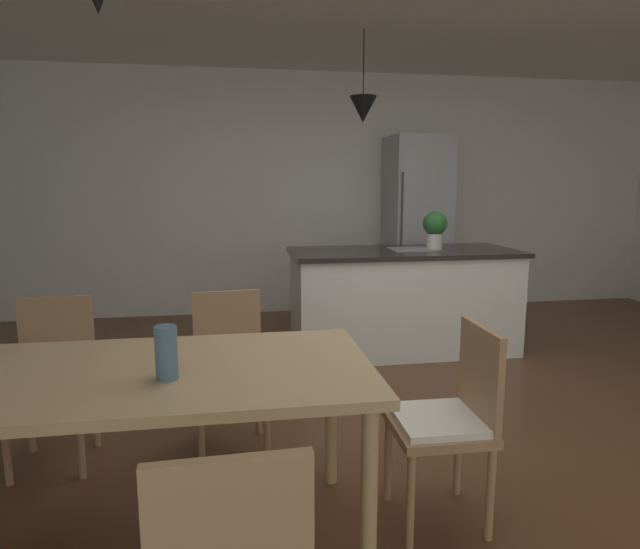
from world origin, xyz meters
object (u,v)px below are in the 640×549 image
Objects in this scene: chair_far_left at (52,375)px; chair_kitchen_end at (449,417)px; potted_plant_on_island at (435,228)px; refrigerator at (416,227)px; kitchen_island at (403,299)px; vase_on_dining_table at (166,353)px; dining_table at (107,388)px; chair_far_right at (230,366)px.

chair_kitchen_end is (1.85, -0.82, 0.00)m from chair_far_left.
chair_far_left is 1.00× the size of chair_kitchen_end.
potted_plant_on_island reaches higher than chair_far_left.
refrigerator is at bearing 43.94° from chair_far_left.
refrigerator reaches higher than chair_far_left.
potted_plant_on_island reaches higher than chair_kitchen_end.
vase_on_dining_table reaches higher than kitchen_island.
chair_kitchen_end is at bearing -107.12° from refrigerator.
refrigerator is (2.53, 3.71, 0.30)m from dining_table.
refrigerator reaches higher than potted_plant_on_island.
chair_far_left is (-0.92, 0.00, 0.00)m from chair_far_right.
dining_table is at bearing 179.95° from chair_kitchen_end.
refrigerator is at bearing 59.04° from vase_on_dining_table.
kitchen_island is at bearing -113.60° from refrigerator.
chair_far_left is at bearing -149.70° from potted_plant_on_island.
kitchen_island is at bearing 180.00° from potted_plant_on_island.
refrigerator is (1.14, 3.71, 0.52)m from chair_kitchen_end.
potted_plant_on_island is at bearing 41.53° from chair_far_right.
chair_kitchen_end is 0.44× the size of kitchen_island.
potted_plant_on_island is at bearing 51.54° from vase_on_dining_table.
kitchen_island reaches higher than dining_table.
vase_on_dining_table reaches higher than dining_table.
chair_far_left is 3.19m from potted_plant_on_island.
chair_kitchen_end is 0.44× the size of refrigerator.
vase_on_dining_table is at bearing -124.40° from kitchen_island.
dining_table is 2.35× the size of chair_far_right.
chair_far_left is at bearing 119.44° from dining_table.
kitchen_island is 5.91× the size of potted_plant_on_island.
chair_far_right is at bearing 77.07° from vase_on_dining_table.
dining_table is at bearing -124.38° from refrigerator.
chair_far_right and chair_far_left have the same top height.
chair_far_right is 1.24m from chair_kitchen_end.
kitchen_island reaches higher than chair_kitchen_end.
chair_kitchen_end is 2.61× the size of potted_plant_on_island.
chair_kitchen_end is 2.46m from kitchen_island.
chair_kitchen_end is 1.22m from vase_on_dining_table.
chair_kitchen_end reaches higher than dining_table.
chair_kitchen_end is at bearing -23.82° from chair_far_left.
chair_far_right is 2.18m from kitchen_island.
potted_plant_on_island is 3.22m from vase_on_dining_table.
kitchen_island is (2.42, 1.58, -0.01)m from chair_far_left.
chair_far_right and chair_kitchen_end have the same top height.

